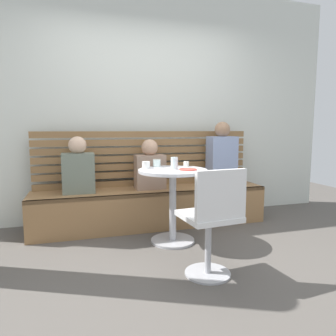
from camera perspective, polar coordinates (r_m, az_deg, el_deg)
ground at (r=2.62m, az=3.52°, el=-18.32°), size 8.00×8.00×0.00m
back_wall at (r=3.96m, az=-4.70°, el=11.82°), size 5.20×0.10×2.90m
booth_bench at (r=3.63m, az=-3.04°, el=-7.29°), size 2.70×0.52×0.44m
booth_backrest at (r=3.77m, az=-3.96°, el=1.83°), size 2.65×0.04×0.67m
cafe_table at (r=3.04m, az=0.89°, el=-4.38°), size 0.68×0.68×0.74m
white_chair at (r=2.34m, az=8.36°, el=-9.39°), size 0.44×0.44×0.85m
person_adult at (r=3.87m, az=9.99°, el=2.11°), size 0.34×0.22×0.79m
person_child_left at (r=3.46m, az=-16.40°, el=-0.04°), size 0.34×0.22×0.62m
person_child_middle at (r=3.56m, az=-3.42°, el=0.13°), size 0.34×0.22×0.58m
cup_glass_tall at (r=3.01m, az=1.20°, el=0.90°), size 0.07×0.07×0.12m
cup_glass_short at (r=3.18m, az=-2.12°, el=0.89°), size 0.08×0.08×0.08m
cup_espresso_small at (r=3.22m, az=3.41°, el=0.72°), size 0.06×0.06×0.05m
cup_ceramic_white at (r=3.08m, az=-4.13°, el=0.57°), size 0.08×0.08×0.07m
plate_small at (r=2.96m, az=3.76°, el=-0.27°), size 0.17×0.17×0.01m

